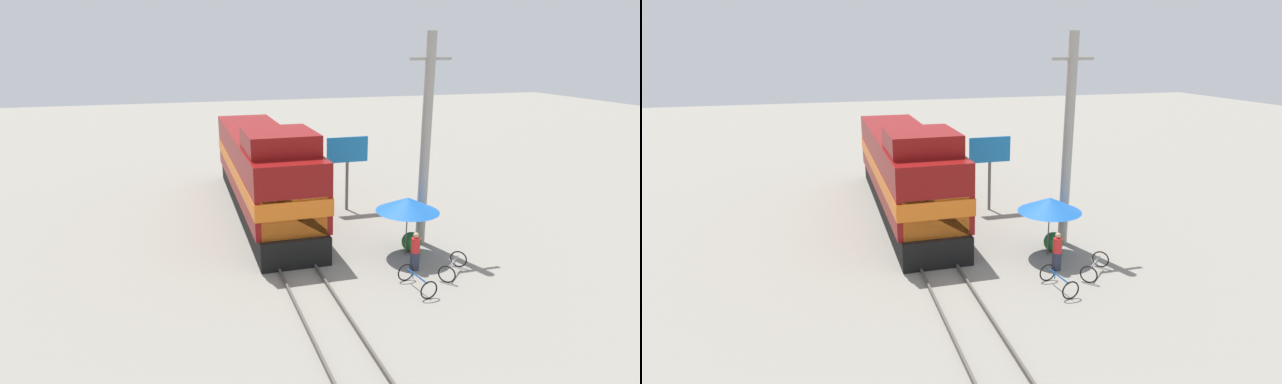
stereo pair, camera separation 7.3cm
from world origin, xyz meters
TOP-DOWN VIEW (x-y plane):
  - ground_plane at (0.00, 0.00)m, footprint 120.00×120.00m
  - rail_near at (-0.72, 0.00)m, footprint 0.08×36.99m
  - rail_far at (0.72, 0.00)m, footprint 0.08×36.99m
  - locomotive at (0.00, 5.56)m, footprint 3.10×15.01m
  - utility_pole at (5.86, -0.29)m, footprint 1.80×0.41m
  - vendor_umbrella at (4.68, -1.31)m, footprint 2.59×2.59m
  - billboard_sign at (4.25, 4.95)m, footprint 2.19×0.12m
  - shrub_cluster at (5.06, -1.07)m, footprint 0.83×0.83m
  - person_bystander at (4.35, -2.82)m, footprint 0.34×0.34m
  - bicycle at (5.57, -3.56)m, footprint 1.63×1.60m
  - bicycle_spare at (3.70, -4.29)m, footprint 0.83×1.61m

SIDE VIEW (x-z plane):
  - ground_plane at x=0.00m, z-range 0.00..0.00m
  - rail_near at x=-0.72m, z-range 0.00..0.15m
  - rail_far at x=0.72m, z-range 0.00..0.15m
  - bicycle at x=5.57m, z-range 0.01..0.67m
  - bicycle_spare at x=3.70m, z-range 0.01..0.68m
  - shrub_cluster at x=5.06m, z-range 0.00..0.83m
  - person_bystander at x=4.35m, z-range 0.06..1.61m
  - vendor_umbrella at x=4.68m, z-range 0.94..3.42m
  - locomotive at x=0.00m, z-range -0.29..4.66m
  - billboard_sign at x=4.25m, z-range 1.02..4.89m
  - utility_pole at x=5.86m, z-range 0.06..8.98m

